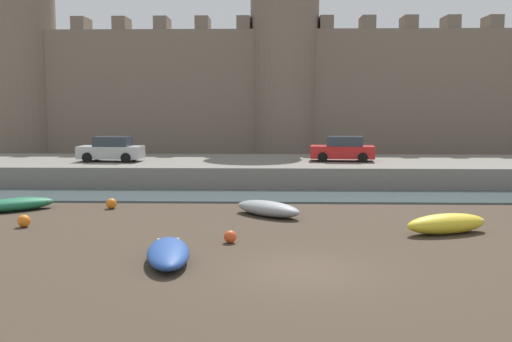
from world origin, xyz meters
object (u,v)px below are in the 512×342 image
Objects in this scene: rowboat_foreground_left at (447,223)px; rowboat_foreground_centre at (168,252)px; mooring_buoy_near_shore at (24,221)px; car_quay_centre_west at (111,150)px; mooring_buoy_off_centre at (111,204)px; car_quay_west at (343,149)px; rowboat_near_channel_left at (16,204)px; rowboat_midflat_left at (268,208)px; mooring_buoy_near_channel at (230,237)px.

rowboat_foreground_left is 0.93× the size of rowboat_foreground_centre.
mooring_buoy_near_shore is at bearing 142.56° from rowboat_foreground_centre.
rowboat_foreground_left is at bearing 24.17° from rowboat_foreground_centre.
mooring_buoy_off_centre is at bearing -75.05° from car_quay_centre_west.
mooring_buoy_off_centre is (-4.47, 9.70, -0.07)m from rowboat_foreground_centre.
rowboat_foreground_centre is 10.68m from mooring_buoy_off_centre.
car_quay_west is (7.89, 20.46, 1.77)m from rowboat_foreground_centre.
rowboat_near_channel_left is at bearing -145.52° from car_quay_west.
rowboat_midflat_left reaches higher than mooring_buoy_off_centre.
rowboat_foreground_centre is 0.94× the size of car_quay_centre_west.
rowboat_foreground_centre is 21.13m from car_quay_centre_west.
rowboat_foreground_left is 8.54m from mooring_buoy_near_channel.
car_quay_west and car_quay_centre_west have the same top height.
rowboat_near_channel_left is 0.84× the size of car_quay_centre_west.
rowboat_near_channel_left is at bearing -98.73° from car_quay_centre_west.
mooring_buoy_near_shore is 1.02× the size of mooring_buoy_off_centre.
rowboat_foreground_centre is at bearing -70.10° from car_quay_centre_west.
rowboat_near_channel_left is at bearing 166.86° from rowboat_foreground_left.
mooring_buoy_near_shore is 5.04m from mooring_buoy_off_centre.
rowboat_foreground_centre is at bearing -65.26° from mooring_buoy_off_centre.
rowboat_midflat_left reaches higher than rowboat_near_channel_left.
rowboat_foreground_left is at bearing -19.43° from mooring_buoy_off_centre.
rowboat_foreground_centre is 8.69m from mooring_buoy_near_shore.
car_quay_west is at bearing 68.99° from rowboat_midflat_left.
mooring_buoy_near_channel is at bearing -167.74° from rowboat_foreground_left.
mooring_buoy_off_centre is (-14.61, 5.15, -0.16)m from rowboat_foreground_left.
rowboat_near_channel_left is at bearing 117.59° from mooring_buoy_near_shore.
rowboat_midflat_left is at bearing 68.78° from rowboat_foreground_centre.
car_quay_centre_west is (-0.27, 14.52, 1.84)m from mooring_buoy_near_shore.
rowboat_foreground_left reaches higher than rowboat_near_channel_left.
mooring_buoy_near_channel is (8.69, -2.55, -0.03)m from mooring_buoy_near_shore.
rowboat_midflat_left is at bearing 15.42° from mooring_buoy_near_shore.
rowboat_foreground_centre is at bearing -37.44° from mooring_buoy_near_shore.
mooring_buoy_near_shore is 14.63m from car_quay_centre_west.
rowboat_midflat_left is 8.63m from rowboat_foreground_centre.
rowboat_foreground_centre reaches higher than mooring_buoy_near_shore.
car_quay_centre_west reaches higher than rowboat_near_channel_left.
car_quay_centre_west is at bearing 131.20° from rowboat_midflat_left.
rowboat_near_channel_left is 6.82× the size of mooring_buoy_near_shore.
car_quay_centre_west is at bearing 109.90° from rowboat_foreground_centre.
mooring_buoy_near_channel is 18.83m from car_quay_west.
rowboat_near_channel_left is (-18.96, 4.43, -0.09)m from rowboat_foreground_left.
rowboat_foreground_left is at bearing -26.49° from rowboat_midflat_left.
rowboat_midflat_left is 7.84m from rowboat_foreground_left.
car_quay_west reaches higher than rowboat_near_channel_left.
car_quay_west is at bearing 68.91° from rowboat_foreground_centre.
rowboat_near_channel_left is at bearing 134.52° from rowboat_foreground_centre.
rowboat_foreground_centre is at bearing -155.83° from rowboat_foreground_left.
car_quay_west is (4.77, 12.41, 1.74)m from rowboat_midflat_left.
car_quay_west is at bearing 71.01° from mooring_buoy_near_channel.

